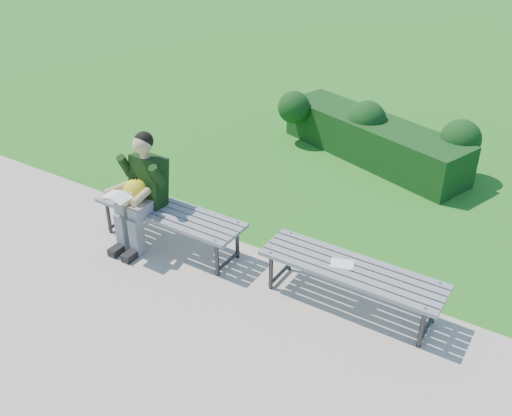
{
  "coord_description": "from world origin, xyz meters",
  "views": [
    {
      "loc": [
        3.02,
        -4.54,
        3.71
      ],
      "look_at": [
        0.31,
        -0.26,
        0.72
      ],
      "focal_mm": 40.0,
      "sensor_mm": 36.0,
      "label": 1
    }
  ],
  "objects": [
    {
      "name": "bench_right",
      "position": [
        1.45,
        -0.36,
        0.42
      ],
      "size": [
        1.8,
        0.5,
        0.46
      ],
      "color": "slate",
      "rests_on": "walkway"
    },
    {
      "name": "paper_sheet",
      "position": [
        1.35,
        -0.36,
        0.47
      ],
      "size": [
        0.26,
        0.22,
        0.01
      ],
      "color": "white",
      "rests_on": "bench_right"
    },
    {
      "name": "seated_boy",
      "position": [
        -1.0,
        -0.57,
        0.71
      ],
      "size": [
        0.56,
        0.76,
        1.31
      ],
      "color": "gray",
      "rests_on": "walkway"
    },
    {
      "name": "ground",
      "position": [
        0.0,
        0.0,
        0.0
      ],
      "size": [
        80.0,
        80.0,
        0.0
      ],
      "color": "#1B7D1C",
      "rests_on": "ground"
    },
    {
      "name": "walkway",
      "position": [
        0.0,
        -1.75,
        0.01
      ],
      "size": [
        30.0,
        3.5,
        0.02
      ],
      "color": "#AC9D8F",
      "rests_on": "ground"
    },
    {
      "name": "hedge",
      "position": [
        0.34,
        2.95,
        0.37
      ],
      "size": [
        3.2,
        1.7,
        0.86
      ],
      "color": "#153F14",
      "rests_on": "ground"
    },
    {
      "name": "bench_left",
      "position": [
        -0.7,
        -0.47,
        0.42
      ],
      "size": [
        1.8,
        0.5,
        0.46
      ],
      "color": "slate",
      "rests_on": "walkway"
    }
  ]
}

